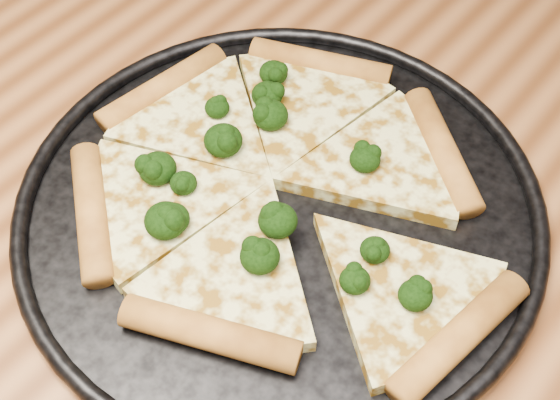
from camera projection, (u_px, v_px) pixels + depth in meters
The scene contains 4 objects.
dining_table at pixel (256, 316), 0.67m from camera, with size 1.20×0.90×0.75m.
pizza_pan at pixel (280, 206), 0.62m from camera, with size 0.42×0.42×0.02m.
pizza at pixel (279, 186), 0.62m from camera, with size 0.37×0.33×0.02m.
broccoli_florets at pixel (249, 178), 0.61m from camera, with size 0.25×0.20×0.02m.
Camera 1 is at (0.23, -0.25, 1.25)m, focal length 50.74 mm.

